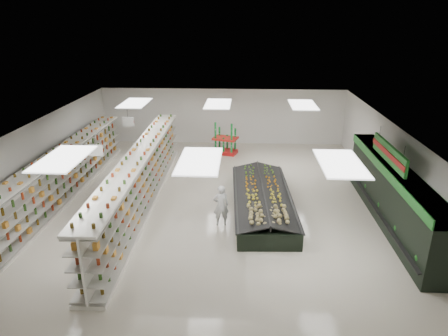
# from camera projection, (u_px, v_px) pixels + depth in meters

# --- Properties ---
(floor) EXTENTS (16.00, 16.00, 0.00)m
(floor) POSITION_uv_depth(u_px,v_px,m) (212.00, 200.00, 16.30)
(floor) COLOR beige
(floor) RESTS_ON ground
(ceiling) EXTENTS (14.00, 16.00, 0.02)m
(ceiling) POSITION_uv_depth(u_px,v_px,m) (211.00, 124.00, 15.17)
(ceiling) COLOR white
(ceiling) RESTS_ON wall_back
(wall_back) EXTENTS (14.00, 0.02, 3.20)m
(wall_back) POSITION_uv_depth(u_px,v_px,m) (223.00, 116.00, 23.21)
(wall_back) COLOR silver
(wall_back) RESTS_ON floor
(wall_front) EXTENTS (14.00, 0.02, 3.20)m
(wall_front) POSITION_uv_depth(u_px,v_px,m) (180.00, 297.00, 8.27)
(wall_front) COLOR silver
(wall_front) RESTS_ON floor
(wall_left) EXTENTS (0.02, 16.00, 3.20)m
(wall_left) POSITION_uv_depth(u_px,v_px,m) (39.00, 161.00, 16.08)
(wall_left) COLOR silver
(wall_left) RESTS_ON floor
(wall_right) EXTENTS (0.02, 16.00, 3.20)m
(wall_right) POSITION_uv_depth(u_px,v_px,m) (392.00, 167.00, 15.39)
(wall_right) COLOR silver
(wall_right) RESTS_ON floor
(produce_wall_case) EXTENTS (0.93, 8.00, 2.20)m
(produce_wall_case) POSITION_uv_depth(u_px,v_px,m) (391.00, 191.00, 14.14)
(produce_wall_case) COLOR black
(produce_wall_case) RESTS_ON floor
(aisle_sign_near) EXTENTS (0.52, 0.06, 0.75)m
(aisle_sign_near) POSITION_uv_depth(u_px,v_px,m) (96.00, 150.00, 13.65)
(aisle_sign_near) COLOR white
(aisle_sign_near) RESTS_ON ceiling
(aisle_sign_far) EXTENTS (0.52, 0.06, 0.75)m
(aisle_sign_far) POSITION_uv_depth(u_px,v_px,m) (128.00, 122.00, 17.38)
(aisle_sign_far) COLOR white
(aisle_sign_far) RESTS_ON ceiling
(hortifruti_banner) EXTENTS (0.12, 3.20, 0.95)m
(hortifruti_banner) POSITION_uv_depth(u_px,v_px,m) (389.00, 153.00, 13.66)
(hortifruti_banner) COLOR #217D29
(hortifruti_banner) RESTS_ON ceiling
(gondola_left) EXTENTS (1.00, 11.46, 1.98)m
(gondola_left) POSITION_uv_depth(u_px,v_px,m) (67.00, 173.00, 16.66)
(gondola_left) COLOR white
(gondola_left) RESTS_ON floor
(gondola_center) EXTENTS (1.12, 12.53, 2.17)m
(gondola_center) POSITION_uv_depth(u_px,v_px,m) (141.00, 181.00, 15.68)
(gondola_center) COLOR white
(gondola_center) RESTS_ON floor
(produce_island) EXTENTS (2.49, 6.20, 0.91)m
(produce_island) POSITION_uv_depth(u_px,v_px,m) (262.00, 199.00, 15.45)
(produce_island) COLOR black
(produce_island) RESTS_ON floor
(soda_endcap) EXTENTS (1.46, 1.19, 1.62)m
(soda_endcap) POSITION_uv_depth(u_px,v_px,m) (225.00, 140.00, 21.64)
(soda_endcap) COLOR red
(soda_endcap) RESTS_ON floor
(shopper_main) EXTENTS (0.62, 0.47, 1.54)m
(shopper_main) POSITION_uv_depth(u_px,v_px,m) (221.00, 205.00, 14.14)
(shopper_main) COLOR silver
(shopper_main) RESTS_ON floor
(shopper_background) EXTENTS (0.64, 0.93, 1.80)m
(shopper_background) POSITION_uv_depth(u_px,v_px,m) (155.00, 156.00, 18.76)
(shopper_background) COLOR tan
(shopper_background) RESTS_ON floor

